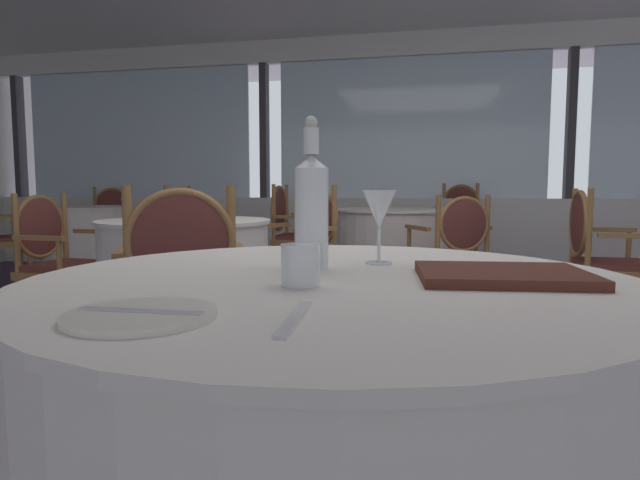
{
  "coord_description": "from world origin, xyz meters",
  "views": [
    {
      "loc": [
        0.29,
        -2.4,
        0.95
      ],
      "look_at": [
        0.06,
        -1.32,
        0.84
      ],
      "focal_mm": 29.9,
      "sensor_mm": 36.0,
      "label": 1
    }
  ],
  "objects_px": {
    "water_bottle": "(311,207)",
    "water_tumbler": "(300,265)",
    "menu_book": "(502,275)",
    "wine_glass": "(379,211)",
    "dining_chair_0_1": "(291,227)",
    "dining_chair_0_2": "(454,246)",
    "dining_chair_3_1": "(57,254)",
    "dining_chair_0_0": "(455,223)",
    "dining_chair_2_0": "(170,227)",
    "dining_chair_3_2": "(182,281)",
    "side_plate": "(141,315)",
    "dining_chair_3_0": "(303,243)",
    "dining_chair_1_2": "(599,251)",
    "dining_chair_2_1": "(111,220)"
  },
  "relations": [
    {
      "from": "water_bottle",
      "to": "water_tumbler",
      "type": "distance_m",
      "value": 0.25
    },
    {
      "from": "menu_book",
      "to": "wine_glass",
      "type": "bearing_deg",
      "value": 139.63
    },
    {
      "from": "dining_chair_0_1",
      "to": "dining_chair_0_2",
      "type": "xyz_separation_m",
      "value": [
        1.51,
        -0.94,
        -0.05
      ]
    },
    {
      "from": "menu_book",
      "to": "dining_chair_3_1",
      "type": "distance_m",
      "value": 3.13
    },
    {
      "from": "dining_chair_0_0",
      "to": "dining_chair_0_1",
      "type": "xyz_separation_m",
      "value": [
        -1.58,
        -0.84,
        -0.01
      ]
    },
    {
      "from": "menu_book",
      "to": "dining_chair_2_0",
      "type": "relative_size",
      "value": 0.33
    },
    {
      "from": "water_bottle",
      "to": "dining_chair_3_2",
      "type": "xyz_separation_m",
      "value": [
        -0.76,
        0.87,
        -0.35
      ]
    },
    {
      "from": "water_tumbler",
      "to": "dining_chair_0_1",
      "type": "height_order",
      "value": "dining_chair_0_1"
    },
    {
      "from": "dining_chair_0_2",
      "to": "dining_chair_3_2",
      "type": "relative_size",
      "value": 0.94
    },
    {
      "from": "water_tumbler",
      "to": "dining_chair_0_2",
      "type": "bearing_deg",
      "value": 82.74
    },
    {
      "from": "side_plate",
      "to": "dining_chair_3_0",
      "type": "bearing_deg",
      "value": 99.61
    },
    {
      "from": "water_tumbler",
      "to": "dining_chair_1_2",
      "type": "bearing_deg",
      "value": 64.89
    },
    {
      "from": "dining_chair_1_2",
      "to": "dining_chair_3_1",
      "type": "xyz_separation_m",
      "value": [
        -3.4,
        -0.72,
        -0.02
      ]
    },
    {
      "from": "dining_chair_1_2",
      "to": "wine_glass",
      "type": "bearing_deg",
      "value": -114.76
    },
    {
      "from": "dining_chair_0_2",
      "to": "water_tumbler",
      "type": "bearing_deg",
      "value": 144.77
    },
    {
      "from": "dining_chair_0_2",
      "to": "side_plate",
      "type": "bearing_deg",
      "value": 142.86
    },
    {
      "from": "water_bottle",
      "to": "dining_chair_2_0",
      "type": "relative_size",
      "value": 0.35
    },
    {
      "from": "side_plate",
      "to": "dining_chair_2_0",
      "type": "xyz_separation_m",
      "value": [
        -2.16,
        4.18,
        -0.2
      ]
    },
    {
      "from": "dining_chair_2_0",
      "to": "dining_chair_3_2",
      "type": "bearing_deg",
      "value": 125.94
    },
    {
      "from": "dining_chair_2_1",
      "to": "water_tumbler",
      "type": "bearing_deg",
      "value": 13.85
    },
    {
      "from": "side_plate",
      "to": "dining_chair_0_0",
      "type": "relative_size",
      "value": 0.21
    },
    {
      "from": "dining_chair_2_0",
      "to": "dining_chair_3_0",
      "type": "xyz_separation_m",
      "value": [
        1.66,
        -1.18,
        -0.0
      ]
    },
    {
      "from": "water_bottle",
      "to": "dining_chair_3_0",
      "type": "xyz_separation_m",
      "value": [
        -0.63,
        2.49,
        -0.34
      ]
    },
    {
      "from": "dining_chair_0_1",
      "to": "dining_chair_3_2",
      "type": "distance_m",
      "value": 2.97
    },
    {
      "from": "dining_chair_1_2",
      "to": "side_plate",
      "type": "bearing_deg",
      "value": -114.26
    },
    {
      "from": "dining_chair_0_1",
      "to": "dining_chair_2_0",
      "type": "xyz_separation_m",
      "value": [
        -1.21,
        -0.16,
        -0.01
      ]
    },
    {
      "from": "wine_glass",
      "to": "dining_chair_3_2",
      "type": "xyz_separation_m",
      "value": [
        -0.91,
        0.78,
        -0.34
      ]
    },
    {
      "from": "side_plate",
      "to": "dining_chair_0_1",
      "type": "bearing_deg",
      "value": 102.46
    },
    {
      "from": "side_plate",
      "to": "dining_chair_3_0",
      "type": "xyz_separation_m",
      "value": [
        -0.51,
        3.01,
        -0.2
      ]
    },
    {
      "from": "menu_book",
      "to": "dining_chair_0_2",
      "type": "relative_size",
      "value": 0.36
    },
    {
      "from": "water_bottle",
      "to": "dining_chair_1_2",
      "type": "bearing_deg",
      "value": 62.4
    },
    {
      "from": "side_plate",
      "to": "dining_chair_0_2",
      "type": "xyz_separation_m",
      "value": [
        0.55,
        3.4,
        -0.25
      ]
    },
    {
      "from": "dining_chair_3_2",
      "to": "dining_chair_0_2",
      "type": "bearing_deg",
      "value": -56.04
    },
    {
      "from": "wine_glass",
      "to": "dining_chair_3_1",
      "type": "relative_size",
      "value": 0.19
    },
    {
      "from": "water_tumbler",
      "to": "dining_chair_0_2",
      "type": "xyz_separation_m",
      "value": [
        0.4,
        3.11,
        -0.28
      ]
    },
    {
      "from": "water_bottle",
      "to": "dining_chair_2_1",
      "type": "height_order",
      "value": "water_bottle"
    },
    {
      "from": "menu_book",
      "to": "dining_chair_2_1",
      "type": "distance_m",
      "value": 6.2
    },
    {
      "from": "menu_book",
      "to": "dining_chair_3_0",
      "type": "bearing_deg",
      "value": 105.86
    },
    {
      "from": "menu_book",
      "to": "side_plate",
      "type": "bearing_deg",
      "value": -146.49
    },
    {
      "from": "menu_book",
      "to": "water_tumbler",
      "type": "bearing_deg",
      "value": -165.25
    },
    {
      "from": "water_bottle",
      "to": "dining_chair_0_1",
      "type": "bearing_deg",
      "value": 105.81
    },
    {
      "from": "side_plate",
      "to": "wine_glass",
      "type": "relative_size",
      "value": 1.18
    },
    {
      "from": "wine_glass",
      "to": "dining_chair_3_2",
      "type": "relative_size",
      "value": 0.18
    },
    {
      "from": "side_plate",
      "to": "dining_chair_2_1",
      "type": "height_order",
      "value": "dining_chair_2_1"
    },
    {
      "from": "dining_chair_3_0",
      "to": "dining_chair_3_1",
      "type": "relative_size",
      "value": 1.06
    },
    {
      "from": "dining_chair_0_2",
      "to": "dining_chair_2_1",
      "type": "relative_size",
      "value": 0.93
    },
    {
      "from": "wine_glass",
      "to": "dining_chair_1_2",
      "type": "bearing_deg",
      "value": 64.16
    },
    {
      "from": "menu_book",
      "to": "dining_chair_0_0",
      "type": "relative_size",
      "value": 0.32
    },
    {
      "from": "side_plate",
      "to": "menu_book",
      "type": "height_order",
      "value": "menu_book"
    },
    {
      "from": "side_plate",
      "to": "dining_chair_0_0",
      "type": "height_order",
      "value": "dining_chair_0_0"
    }
  ]
}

